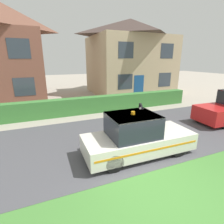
% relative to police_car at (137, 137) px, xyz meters
% --- Properties ---
extents(ground_plane, '(80.00, 80.00, 0.00)m').
position_rel_police_car_xyz_m(ground_plane, '(-0.38, -1.93, -0.72)').
color(ground_plane, '#A89E8E').
extents(road_strip, '(28.00, 5.63, 0.01)m').
position_rel_police_car_xyz_m(road_strip, '(-0.38, 1.68, -0.71)').
color(road_strip, '#4C4C51').
rests_on(road_strip, ground).
extents(lawn_verge, '(28.00, 2.66, 0.01)m').
position_rel_police_car_xyz_m(lawn_verge, '(-0.38, -2.46, -0.71)').
color(lawn_verge, '#478438').
rests_on(lawn_verge, ground).
extents(garden_hedge, '(14.91, 0.67, 1.07)m').
position_rel_police_car_xyz_m(garden_hedge, '(0.09, 5.91, -0.18)').
color(garden_hedge, '#3D7F38').
rests_on(garden_hedge, ground).
extents(police_car, '(4.15, 1.69, 1.70)m').
position_rel_police_car_xyz_m(police_car, '(0.00, 0.00, 0.00)').
color(police_car, black).
rests_on(police_car, road_strip).
extents(cat, '(0.31, 0.26, 0.28)m').
position_rel_police_car_xyz_m(cat, '(0.16, 0.09, 1.11)').
color(cat, black).
rests_on(cat, police_car).
extents(house_right, '(8.06, 6.83, 7.30)m').
position_rel_police_car_xyz_m(house_right, '(5.95, 11.80, 3.00)').
color(house_right, tan).
rests_on(house_right, ground).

